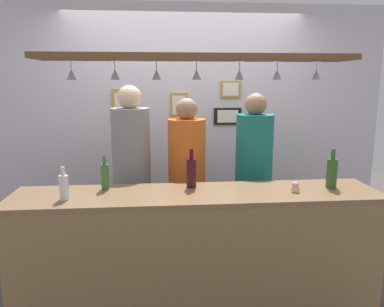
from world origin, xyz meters
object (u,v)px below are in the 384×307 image
object	(u,v)px
bottle_beer_green_import	(105,176)
bottle_wine_dark_red	(191,172)
person_left_grey_shirt	(132,164)
person_right_teal_shirt	(254,166)
bottle_soda_clear	(64,187)
picture_frame_caricature	(124,105)
picture_frame_lower_pair	(228,116)
person_middle_orange_shirt	(187,170)
cupcake	(295,187)
picture_frame_upper_small	(231,89)
picture_frame_crest	(179,105)
bottle_champagne_green	(332,172)

from	to	relation	value
bottle_beer_green_import	bottle_wine_dark_red	bearing A→B (deg)	-0.25
person_left_grey_shirt	person_right_teal_shirt	size ratio (longest dim) A/B	1.04
bottle_soda_clear	picture_frame_caricature	world-z (taller)	picture_frame_caricature
bottle_wine_dark_red	picture_frame_lower_pair	distance (m)	1.40
person_right_teal_shirt	picture_frame_caricature	bearing A→B (deg)	150.01
person_middle_orange_shirt	person_right_teal_shirt	distance (m)	0.62
cupcake	picture_frame_upper_small	bearing A→B (deg)	98.43
bottle_wine_dark_red	picture_frame_crest	size ratio (longest dim) A/B	1.15
picture_frame_caricature	person_middle_orange_shirt	bearing A→B (deg)	-49.41
cupcake	picture_frame_lower_pair	world-z (taller)	picture_frame_lower_pair
person_right_teal_shirt	bottle_beer_green_import	xyz separation A→B (m)	(-1.28, -0.55, 0.08)
person_middle_orange_shirt	bottle_champagne_green	xyz separation A→B (m)	(1.06, -0.65, 0.12)
bottle_wine_dark_red	picture_frame_caricature	world-z (taller)	picture_frame_caricature
bottle_champagne_green	bottle_wine_dark_red	distance (m)	1.07
person_middle_orange_shirt	picture_frame_caricature	distance (m)	1.09
picture_frame_lower_pair	bottle_beer_green_import	bearing A→B (deg)	-132.61
person_middle_orange_shirt	person_right_teal_shirt	size ratio (longest dim) A/B	0.98
person_right_teal_shirt	bottle_beer_green_import	world-z (taller)	person_right_teal_shirt
bottle_beer_green_import	picture_frame_caricature	xyz separation A→B (m)	(0.05, 1.26, 0.44)
bottle_champagne_green	bottle_beer_green_import	distance (m)	1.72
cupcake	bottle_champagne_green	bearing A→B (deg)	15.58
bottle_beer_green_import	picture_frame_lower_pair	xyz separation A→B (m)	(1.16, 1.26, 0.32)
picture_frame_lower_pair	bottle_wine_dark_red	bearing A→B (deg)	-111.92
bottle_champagne_green	bottle_soda_clear	size ratio (longest dim) A/B	1.30
cupcake	bottle_wine_dark_red	bearing A→B (deg)	165.71
picture_frame_crest	person_middle_orange_shirt	bearing A→B (deg)	-87.46
bottle_wine_dark_red	bottle_beer_green_import	distance (m)	0.65
person_left_grey_shirt	bottle_soda_clear	world-z (taller)	person_left_grey_shirt
person_right_teal_shirt	cupcake	size ratio (longest dim) A/B	21.71
person_left_grey_shirt	picture_frame_crest	size ratio (longest dim) A/B	6.79
bottle_wine_dark_red	picture_frame_upper_small	xyz separation A→B (m)	(0.54, 1.26, 0.59)
person_left_grey_shirt	person_middle_orange_shirt	bearing A→B (deg)	-0.00
cupcake	picture_frame_caricature	bearing A→B (deg)	132.96
bottle_soda_clear	picture_frame_caricature	xyz separation A→B (m)	(0.29, 1.49, 0.45)
person_left_grey_shirt	person_right_teal_shirt	world-z (taller)	person_left_grey_shirt
person_right_teal_shirt	picture_frame_lower_pair	bearing A→B (deg)	99.69
bottle_wine_dark_red	cupcake	size ratio (longest dim) A/B	3.85
bottle_soda_clear	picture_frame_lower_pair	distance (m)	2.07
person_right_teal_shirt	picture_frame_upper_small	size ratio (longest dim) A/B	7.70
cupcake	picture_frame_lower_pair	xyz separation A→B (m)	(-0.24, 1.45, 0.39)
person_right_teal_shirt	picture_frame_upper_small	bearing A→B (deg)	97.58
bottle_champagne_green	person_middle_orange_shirt	bearing A→B (deg)	148.30
picture_frame_upper_small	picture_frame_crest	size ratio (longest dim) A/B	0.85
person_left_grey_shirt	bottle_wine_dark_red	size ratio (longest dim) A/B	5.88
bottle_champagne_green	bottle_wine_dark_red	xyz separation A→B (m)	(-1.07, 0.10, -0.00)
picture_frame_caricature	bottle_soda_clear	bearing A→B (deg)	-101.19
person_left_grey_shirt	person_middle_orange_shirt	distance (m)	0.50
person_left_grey_shirt	picture_frame_crest	distance (m)	0.98
bottle_wine_dark_red	bottle_beer_green_import	world-z (taller)	bottle_wine_dark_red
bottle_beer_green_import	person_left_grey_shirt	bearing A→B (deg)	73.88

